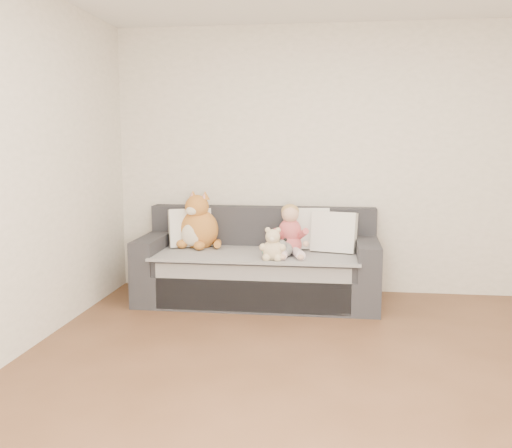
{
  "coord_description": "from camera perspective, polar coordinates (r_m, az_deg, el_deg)",
  "views": [
    {
      "loc": [
        -0.11,
        -3.15,
        1.48
      ],
      "look_at": [
        -0.77,
        1.87,
        0.75
      ],
      "focal_mm": 40.0,
      "sensor_mm": 36.0,
      "label": 1
    }
  ],
  "objects": [
    {
      "name": "cushion_right_front",
      "position": [
        5.28,
        7.8,
        -0.82
      ],
      "size": [
        0.44,
        0.28,
        0.38
      ],
      "rotation": [
        0.0,
        0.0,
        -0.25
      ],
      "color": "silver",
      "rests_on": "sofa"
    },
    {
      "name": "teddy_bear",
      "position": [
        4.9,
        1.68,
        -2.29
      ],
      "size": [
        0.23,
        0.17,
        0.29
      ],
      "rotation": [
        0.0,
        0.0,
        -0.01
      ],
      "color": "tan",
      "rests_on": "sofa"
    },
    {
      "name": "sippy_cup",
      "position": [
        5.1,
        1.15,
        -2.56
      ],
      "size": [
        0.09,
        0.07,
        0.1
      ],
      "rotation": [
        0.0,
        0.0,
        0.16
      ],
      "color": "#71399C",
      "rests_on": "sofa"
    },
    {
      "name": "toddler",
      "position": [
        5.15,
        3.44,
        -0.92
      ],
      "size": [
        0.32,
        0.47,
        0.46
      ],
      "rotation": [
        0.0,
        0.0,
        0.12
      ],
      "color": "#C25844",
      "rests_on": "sofa"
    },
    {
      "name": "plush_cat",
      "position": [
        5.49,
        -5.8,
        -0.19
      ],
      "size": [
        0.44,
        0.4,
        0.57
      ],
      "rotation": [
        0.0,
        0.0,
        -0.35
      ],
      "color": "#C5642B",
      "rests_on": "sofa"
    },
    {
      "name": "room_shell",
      "position": [
        3.57,
        9.33,
        5.19
      ],
      "size": [
        5.0,
        5.0,
        5.0
      ],
      "color": "brown",
      "rests_on": "ground"
    },
    {
      "name": "sofa",
      "position": [
        5.38,
        0.27,
        -4.36
      ],
      "size": [
        2.2,
        0.94,
        0.85
      ],
      "color": "#29292E",
      "rests_on": "ground"
    },
    {
      "name": "cushion_right_back",
      "position": [
        5.41,
        5.06,
        -0.47
      ],
      "size": [
        0.45,
        0.25,
        0.4
      ],
      "rotation": [
        0.0,
        0.0,
        0.15
      ],
      "color": "silver",
      "rests_on": "sofa"
    },
    {
      "name": "cushion_left",
      "position": [
        5.54,
        -6.61,
        -0.39
      ],
      "size": [
        0.44,
        0.32,
        0.38
      ],
      "rotation": [
        0.0,
        0.0,
        0.4
      ],
      "color": "silver",
      "rests_on": "sofa"
    },
    {
      "name": "plush_cow",
      "position": [
        5.02,
        2.79,
        -2.48
      ],
      "size": [
        0.15,
        0.23,
        0.19
      ],
      "rotation": [
        0.0,
        0.0,
        -0.19
      ],
      "color": "white",
      "rests_on": "sofa"
    }
  ]
}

